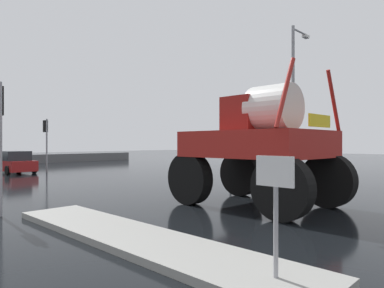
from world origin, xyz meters
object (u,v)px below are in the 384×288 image
object	(u,v)px
traffic_signal_near_right	(228,129)
traffic_signal_far_left	(46,133)
lane_arrow_sign	(275,194)
oversize_sprayer	(258,145)
sedan_ahead	(14,163)
streetlight_near_right	(294,95)

from	to	relation	value
traffic_signal_near_right	traffic_signal_far_left	distance (m)	14.16
lane_arrow_sign	oversize_sprayer	xyz separation A→B (m)	(5.32, 3.76, 0.65)
lane_arrow_sign	sedan_ahead	world-z (taller)	lane_arrow_sign
lane_arrow_sign	streetlight_near_right	xyz separation A→B (m)	(13.21, 6.62, 3.35)
traffic_signal_far_left	lane_arrow_sign	bearing A→B (deg)	-105.32
lane_arrow_sign	traffic_signal_far_left	distance (m)	22.87
sedan_ahead	streetlight_near_right	distance (m)	19.04
lane_arrow_sign	sedan_ahead	size ratio (longest dim) A/B	0.42
lane_arrow_sign	oversize_sprayer	world-z (taller)	oversize_sprayer
oversize_sprayer	sedan_ahead	world-z (taller)	oversize_sprayer
traffic_signal_near_right	traffic_signal_far_left	size ratio (longest dim) A/B	1.00
lane_arrow_sign	traffic_signal_near_right	size ratio (longest dim) A/B	0.46
traffic_signal_near_right	streetlight_near_right	bearing A→B (deg)	-23.51
lane_arrow_sign	streetlight_near_right	size ratio (longest dim) A/B	0.20
traffic_signal_near_right	streetlight_near_right	world-z (taller)	streetlight_near_right
streetlight_near_right	oversize_sprayer	bearing A→B (deg)	-160.10
lane_arrow_sign	sedan_ahead	distance (m)	23.31
traffic_signal_far_left	streetlight_near_right	xyz separation A→B (m)	(7.17, -15.39, 1.93)
oversize_sprayer	traffic_signal_far_left	world-z (taller)	oversize_sprayer
sedan_ahead	traffic_signal_near_right	distance (m)	15.70
oversize_sprayer	lane_arrow_sign	bearing A→B (deg)	126.87
lane_arrow_sign	traffic_signal_far_left	world-z (taller)	traffic_signal_far_left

